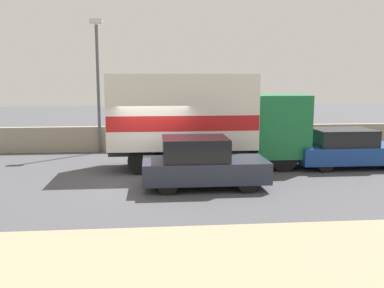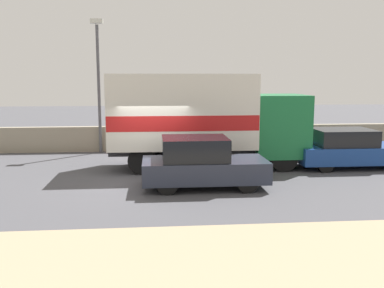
% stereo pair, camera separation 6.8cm
% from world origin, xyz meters
% --- Properties ---
extents(ground_plane, '(80.00, 80.00, 0.00)m').
position_xyz_m(ground_plane, '(0.00, 0.00, 0.00)').
color(ground_plane, '#47474C').
extents(dirt_shoulder_foreground, '(60.00, 4.63, 0.04)m').
position_xyz_m(dirt_shoulder_foreground, '(0.00, -6.99, 0.02)').
color(dirt_shoulder_foreground, '#9E896B').
rests_on(dirt_shoulder_foreground, ground_plane).
extents(stone_wall_backdrop, '(60.00, 0.35, 1.19)m').
position_xyz_m(stone_wall_backdrop, '(0.00, 6.23, 0.59)').
color(stone_wall_backdrop, gray).
rests_on(stone_wall_backdrop, ground_plane).
extents(street_lamp, '(0.56, 0.28, 6.09)m').
position_xyz_m(street_lamp, '(-2.48, 5.90, 3.58)').
color(street_lamp, '#4C4C51').
rests_on(street_lamp, ground_plane).
extents(box_truck, '(7.53, 2.50, 3.61)m').
position_xyz_m(box_truck, '(1.79, 2.01, 1.98)').
color(box_truck, '#196B38').
rests_on(box_truck, ground_plane).
extents(car_hatchback, '(3.93, 1.82, 1.62)m').
position_xyz_m(car_hatchback, '(1.50, -1.00, 0.79)').
color(car_hatchback, '#282D3D').
rests_on(car_hatchback, ground_plane).
extents(car_sedan_second, '(4.28, 1.85, 1.51)m').
position_xyz_m(car_sedan_second, '(7.55, 1.57, 0.74)').
color(car_sedan_second, navy).
rests_on(car_sedan_second, ground_plane).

